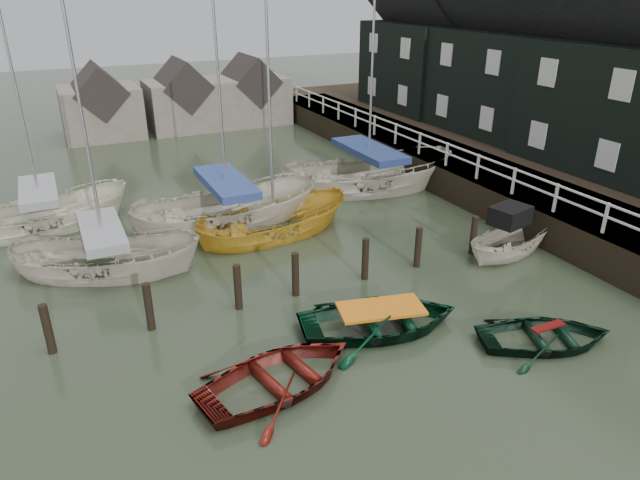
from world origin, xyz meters
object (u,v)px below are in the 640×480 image
sailboat_c (274,234)px  sailboat_e (46,227)px  rowboat_green (380,329)px  sailboat_d (368,188)px  sailboat_b (229,222)px  sailboat_a (108,269)px  rowboat_red (280,386)px  rowboat_dkgreen (545,344)px  motorboat (509,249)px

sailboat_c → sailboat_e: bearing=54.8°
rowboat_green → sailboat_d: bearing=-15.1°
sailboat_b → sailboat_d: (7.01, 1.18, -0.00)m
sailboat_a → sailboat_c: bearing=-61.4°
sailboat_b → sailboat_c: bearing=-142.8°
rowboat_red → rowboat_green: bearing=-84.3°
rowboat_dkgreen → sailboat_d: bearing=12.1°
sailboat_d → sailboat_c: bearing=129.2°
sailboat_c → sailboat_d: sailboat_d is taller
sailboat_c → sailboat_e: 8.90m
sailboat_e → motorboat: bearing=-130.2°
motorboat → sailboat_d: bearing=-5.5°
rowboat_dkgreen → sailboat_b: bearing=44.5°
motorboat → sailboat_b: size_ratio=0.35×
sailboat_a → sailboat_e: 5.14m
sailboat_c → sailboat_d: size_ratio=0.88×
rowboat_red → rowboat_dkgreen: bearing=-113.2°
motorboat → sailboat_c: sailboat_c is taller
sailboat_d → sailboat_e: size_ratio=1.20×
rowboat_dkgreen → sailboat_c: sailboat_c is taller
rowboat_green → sailboat_e: sailboat_e is taller
rowboat_green → sailboat_e: size_ratio=0.43×
sailboat_a → sailboat_e: sailboat_a is taller
rowboat_green → sailboat_e: bearing=47.6°
sailboat_a → sailboat_d: bearing=-49.7°
sailboat_b → sailboat_d: 7.11m
sailboat_e → sailboat_c: bearing=-127.1°
sailboat_e → rowboat_dkgreen: bearing=-148.4°
rowboat_green → sailboat_c: bearing=15.1°
rowboat_red → motorboat: bearing=-83.3°
sailboat_d → sailboat_e: sailboat_d is taller
rowboat_dkgreen → motorboat: motorboat is taller
rowboat_red → rowboat_dkgreen: rowboat_red is taller
rowboat_red → sailboat_b: 10.30m
rowboat_red → rowboat_dkgreen: 7.05m
rowboat_dkgreen → sailboat_e: bearing=60.2°
rowboat_dkgreen → sailboat_a: (-9.80, 9.30, 0.07)m
motorboat → sailboat_b: sailboat_b is taller
sailboat_d → sailboat_e: bearing=96.1°
sailboat_b → sailboat_a: bearing=117.2°
rowboat_red → sailboat_b: size_ratio=0.33×
sailboat_b → sailboat_c: sailboat_b is taller
sailboat_c → motorboat: bearing=-131.6°
sailboat_c → sailboat_e: sailboat_c is taller
rowboat_red → sailboat_e: bearing=8.1°
rowboat_green → sailboat_d: size_ratio=0.36×
rowboat_green → sailboat_e: (-7.97, 11.68, 0.06)m
sailboat_d → sailboat_e: (-13.52, 1.44, 0.00)m
sailboat_b → sailboat_e: size_ratio=1.19×
rowboat_dkgreen → sailboat_b: 12.56m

